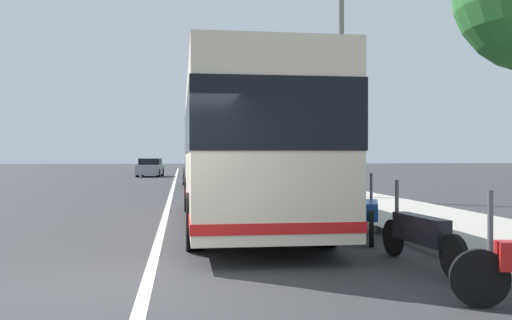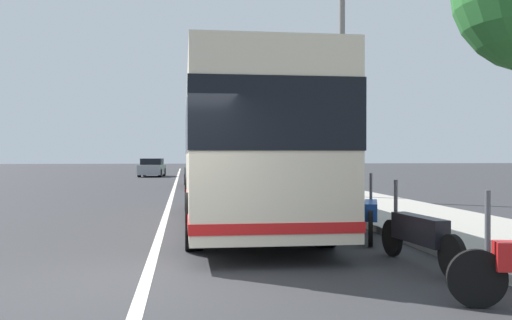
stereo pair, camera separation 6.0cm
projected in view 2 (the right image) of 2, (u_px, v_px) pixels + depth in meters
ground_plane at (143, 289)px, 6.82m from camera, size 220.00×220.00×0.00m
sidewalk_curb at (371, 205)px, 17.55m from camera, size 110.00×3.60×0.14m
lane_divider_line at (167, 210)px, 16.73m from camera, size 110.00×0.16×0.01m
coach_bus at (241, 145)px, 13.08m from camera, size 10.63×2.62×3.38m
motorcycle_nearest_curb at (419, 234)px, 8.20m from camera, size 2.33×0.36×1.25m
motorcycle_by_tree at (371, 215)px, 10.84m from camera, size 2.22×0.84×1.27m
car_oncoming at (203, 172)px, 29.81m from camera, size 4.69×2.00×1.58m
car_side_street at (152, 168)px, 43.71m from camera, size 4.15×2.05×1.43m
car_ahead_same_lane at (203, 165)px, 58.30m from camera, size 4.22×2.04×1.47m
utility_pole at (342, 100)px, 20.52m from camera, size 0.22×0.22×7.39m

